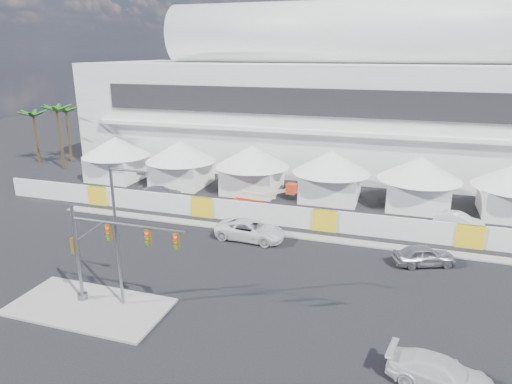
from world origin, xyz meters
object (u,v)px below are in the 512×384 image
(traffic_mast, at_px, (102,252))
(streetlight_median, at_px, (119,228))
(lot_car_c, at_px, (160,193))
(sedan_silver, at_px, (424,255))
(pickup_near, at_px, (441,373))
(boom_lift, at_px, (254,203))
(lot_car_a, at_px, (459,221))
(pickup_curb, at_px, (250,230))

(traffic_mast, xyz_separation_m, streetlight_median, (1.20, 0.32, 1.62))
(lot_car_c, xyz_separation_m, traffic_mast, (7.71, -20.68, 3.04))
(sedan_silver, height_order, pickup_near, sedan_silver)
(streetlight_median, xyz_separation_m, boom_lift, (2.23, 19.38, -4.43))
(lot_car_c, distance_m, streetlight_median, 22.71)
(lot_car_a, bearing_deg, streetlight_median, 149.94)
(sedan_silver, relative_size, lot_car_a, 1.07)
(boom_lift, bearing_deg, pickup_curb, -67.56)
(lot_car_a, xyz_separation_m, streetlight_median, (-21.46, -21.08, 4.66))
(sedan_silver, xyz_separation_m, pickup_near, (0.39, -13.69, -0.04))
(pickup_curb, distance_m, lot_car_c, 15.09)
(streetlight_median, bearing_deg, pickup_near, -5.08)
(traffic_mast, distance_m, boom_lift, 20.20)
(sedan_silver, bearing_deg, lot_car_c, 50.93)
(streetlight_median, distance_m, boom_lift, 20.00)
(sedan_silver, distance_m, streetlight_median, 22.29)
(pickup_near, bearing_deg, lot_car_c, 62.15)
(pickup_near, bearing_deg, lot_car_a, 3.62)
(pickup_curb, distance_m, streetlight_median, 14.08)
(lot_car_a, bearing_deg, pickup_near, -171.76)
(streetlight_median, bearing_deg, lot_car_c, 113.65)
(sedan_silver, xyz_separation_m, pickup_curb, (-14.11, 0.65, 0.05))
(lot_car_a, height_order, lot_car_c, lot_car_a)
(streetlight_median, bearing_deg, sedan_silver, 33.50)
(lot_car_a, distance_m, traffic_mast, 31.32)
(traffic_mast, relative_size, streetlight_median, 0.88)
(pickup_curb, relative_size, lot_car_a, 1.40)
(lot_car_c, bearing_deg, streetlight_median, -173.94)
(sedan_silver, distance_m, lot_car_c, 28.35)
(sedan_silver, height_order, pickup_curb, pickup_curb)
(lot_car_a, xyz_separation_m, traffic_mast, (-22.66, -21.40, 3.03))
(pickup_near, xyz_separation_m, lot_car_c, (-27.50, 22.01, -0.04))
(sedan_silver, height_order, traffic_mast, traffic_mast)
(sedan_silver, xyz_separation_m, lot_car_c, (-27.10, 8.32, -0.08))
(sedan_silver, distance_m, pickup_curb, 14.12)
(sedan_silver, relative_size, boom_lift, 0.66)
(sedan_silver, height_order, boom_lift, boom_lift)
(lot_car_a, height_order, streetlight_median, streetlight_median)
(traffic_mast, relative_size, boom_lift, 1.15)
(lot_car_c, distance_m, traffic_mast, 22.28)
(lot_car_c, bearing_deg, traffic_mast, -177.14)
(boom_lift, bearing_deg, pickup_near, -45.16)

